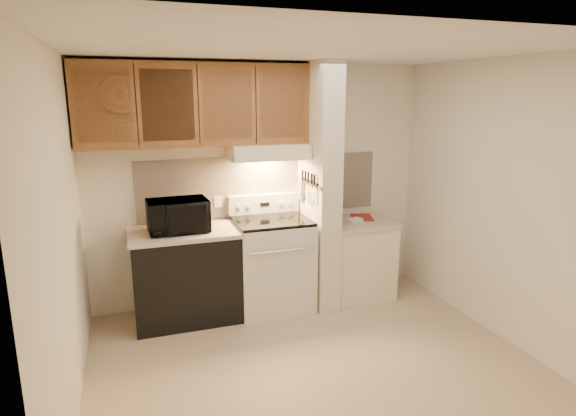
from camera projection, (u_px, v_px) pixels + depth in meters
name	position (u px, v px, depth m)	size (l,w,h in m)	color
floor	(313.00, 362.00, 4.02)	(3.60, 3.60, 0.00)	#C5AD8E
ceiling	(317.00, 49.00, 3.45)	(3.60, 3.60, 0.00)	white
wall_back	(262.00, 184.00, 5.12)	(3.60, 0.02, 2.50)	white
wall_left	(61.00, 239.00, 3.17)	(0.02, 3.00, 2.50)	white
wall_right	(501.00, 201.00, 4.30)	(0.02, 3.00, 2.50)	white
backsplash	(262.00, 186.00, 5.11)	(2.60, 0.02, 0.63)	beige
range_body	(272.00, 265.00, 4.98)	(0.76, 0.65, 0.92)	silver
oven_window	(281.00, 271.00, 4.68)	(0.50, 0.01, 0.30)	black
oven_handle	(283.00, 251.00, 4.60)	(0.02, 0.02, 0.65)	silver
cooktop	(272.00, 220.00, 4.87)	(0.74, 0.64, 0.03)	black
range_backguard	(264.00, 204.00, 5.11)	(0.76, 0.08, 0.20)	silver
range_display	(265.00, 204.00, 5.07)	(0.10, 0.01, 0.04)	black
range_knob_left_outer	(239.00, 206.00, 4.98)	(0.05, 0.05, 0.02)	silver
range_knob_left_inner	(248.00, 206.00, 5.01)	(0.05, 0.05, 0.02)	silver
range_knob_right_inner	(281.00, 203.00, 5.12)	(0.05, 0.05, 0.02)	silver
range_knob_right_outer	(290.00, 203.00, 5.16)	(0.05, 0.05, 0.02)	silver
dishwasher_front	(186.00, 277.00, 4.72)	(1.00, 0.63, 0.87)	black
left_countertop	(184.00, 232.00, 4.62)	(1.04, 0.67, 0.04)	beige
spoon_rest	(165.00, 226.00, 4.74)	(0.22, 0.07, 0.01)	black
teal_jar	(185.00, 220.00, 4.82)	(0.08, 0.08, 0.09)	#2C605B
outlet	(218.00, 201.00, 4.98)	(0.08, 0.01, 0.12)	#F1ECCD
microwave	(178.00, 216.00, 4.54)	(0.56, 0.38, 0.31)	black
partition_pillar	(319.00, 187.00, 4.96)	(0.22, 0.70, 2.50)	beige
pillar_trim	(308.00, 183.00, 4.91)	(0.01, 0.70, 0.04)	brown
knife_strip	(310.00, 182.00, 4.86)	(0.02, 0.42, 0.04)	black
knife_blade_a	(314.00, 195.00, 4.73)	(0.01, 0.04, 0.16)	silver
knife_handle_a	(314.00, 180.00, 4.70)	(0.02, 0.02, 0.10)	black
knife_blade_b	(311.00, 194.00, 4.81)	(0.01, 0.04, 0.18)	silver
knife_handle_b	(312.00, 178.00, 4.76)	(0.02, 0.02, 0.10)	black
knife_blade_c	(309.00, 194.00, 4.87)	(0.01, 0.04, 0.20)	silver
knife_handle_c	(308.00, 177.00, 4.85)	(0.02, 0.02, 0.10)	black
knife_blade_d	(306.00, 190.00, 4.95)	(0.01, 0.04, 0.16)	silver
knife_handle_d	(305.00, 176.00, 4.92)	(0.02, 0.02, 0.10)	black
knife_blade_e	(303.00, 190.00, 5.03)	(0.01, 0.04, 0.18)	silver
knife_handle_e	(303.00, 174.00, 5.00)	(0.02, 0.02, 0.10)	black
oven_mitt	(301.00, 189.00, 5.08)	(0.03, 0.09, 0.23)	slate
right_cab_base	(356.00, 260.00, 5.30)	(0.70, 0.60, 0.81)	#F1ECCD
right_countertop	(358.00, 223.00, 5.20)	(0.74, 0.64, 0.04)	beige
red_folder	(362.00, 217.00, 5.32)	(0.22, 0.31, 0.01)	maroon
white_box	(355.00, 220.00, 5.15)	(0.15, 0.10, 0.04)	white
range_hood	(268.00, 151.00, 4.83)	(0.78, 0.44, 0.15)	#F1ECCD
hood_lip	(274.00, 158.00, 4.65)	(0.78, 0.04, 0.06)	#F1ECCD
upper_cabinets	(196.00, 105.00, 4.55)	(2.18, 0.33, 0.77)	brown
cab_door_a	(103.00, 106.00, 4.14)	(0.46, 0.01, 0.63)	brown
cab_gap_a	(136.00, 106.00, 4.23)	(0.01, 0.01, 0.73)	black
cab_door_b	(168.00, 105.00, 4.32)	(0.46, 0.01, 0.63)	brown
cab_gap_b	(198.00, 105.00, 4.40)	(0.01, 0.01, 0.73)	black
cab_door_c	(228.00, 105.00, 4.49)	(0.46, 0.01, 0.63)	brown
cab_gap_c	(256.00, 105.00, 4.57)	(0.01, 0.01, 0.73)	black
cab_door_d	(283.00, 105.00, 4.66)	(0.46, 0.01, 0.63)	brown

